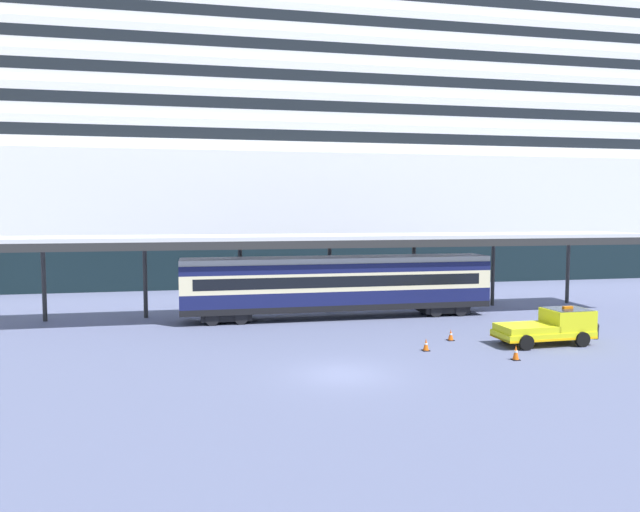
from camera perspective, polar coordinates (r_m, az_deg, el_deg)
ground_plane at (r=26.35m, az=2.24°, el=-11.39°), size 400.00×400.00×0.00m
cruise_ship at (r=70.44m, az=-0.93°, el=10.40°), size 132.56×29.37×42.72m
platform_canopy at (r=39.49m, az=1.62°, el=1.66°), size 44.30×5.02×5.56m
train_carriage at (r=39.32m, az=1.76°, el=-2.71°), size 20.66×2.81×4.11m
service_truck at (r=34.22m, az=21.61°, el=-6.32°), size 5.26×2.38×2.02m
traffic_cone_near at (r=30.91m, az=10.26°, el=-8.49°), size 0.36×0.36×0.64m
traffic_cone_mid at (r=30.12m, az=18.49°, el=-8.90°), size 0.36×0.36×0.73m
traffic_cone_far at (r=33.56m, az=12.58°, el=-7.50°), size 0.36×0.36×0.63m
quay_bollard at (r=36.61m, az=25.12°, el=-6.49°), size 0.48×0.48×0.96m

